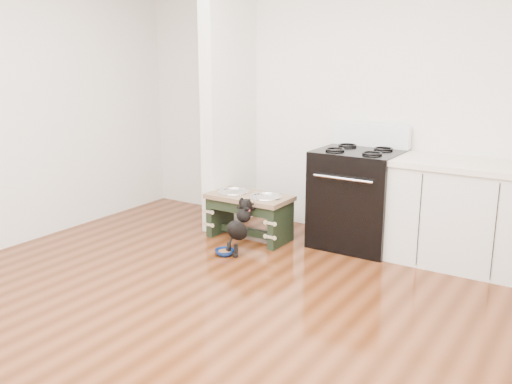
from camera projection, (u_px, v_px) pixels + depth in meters
name	position (u px, v px, depth m)	size (l,w,h in m)	color
ground	(194.00, 327.00, 3.86)	(5.00, 5.00, 0.00)	#431E0C
room_shell	(187.00, 85.00, 3.46)	(5.00, 5.00, 5.00)	silver
partition_wall	(229.00, 97.00, 5.86)	(0.15, 0.80, 2.70)	silver
oven_range	(357.00, 197.00, 5.37)	(0.76, 0.69, 1.14)	black
cabinet_run	(465.00, 215.00, 4.88)	(1.24, 0.64, 0.91)	silver
dog_feeder	(249.00, 208.00, 5.59)	(0.82, 0.44, 0.47)	black
puppy	(240.00, 224.00, 5.22)	(0.14, 0.42, 0.50)	black
floor_bowl	(225.00, 252.00, 5.20)	(0.20, 0.20, 0.06)	navy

